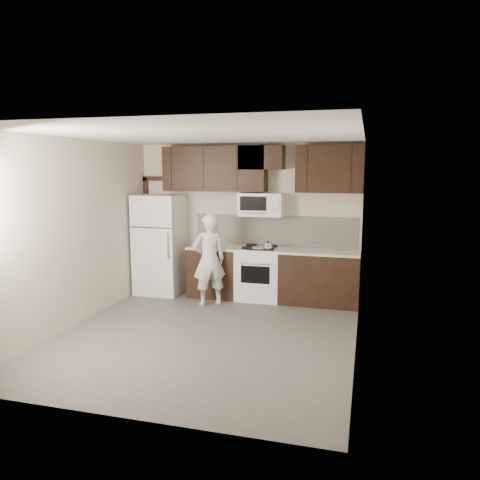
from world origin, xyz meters
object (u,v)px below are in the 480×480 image
at_px(stove, 259,273).
at_px(refrigerator, 160,244).
at_px(person, 209,260).
at_px(microwave, 261,205).

height_order(stove, refrigerator, refrigerator).
bearing_deg(refrigerator, person, -24.00).
height_order(refrigerator, person, refrigerator).
bearing_deg(person, microwave, -172.94).
relative_size(microwave, refrigerator, 0.42).
relative_size(stove, microwave, 1.24).
bearing_deg(microwave, refrigerator, -174.85).
distance_m(stove, refrigerator, 1.90).
height_order(stove, microwave, microwave).
bearing_deg(microwave, person, -137.81).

